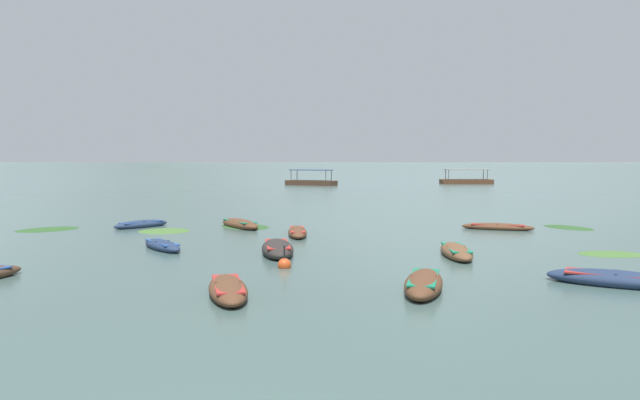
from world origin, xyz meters
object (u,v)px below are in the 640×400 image
(rowboat_12, at_px, (424,284))
(ferry_2, at_px, (311,182))
(ferry_0, at_px, (466,181))
(rowboat_3, at_px, (616,279))
(rowboat_4, at_px, (228,289))
(rowboat_13, at_px, (456,251))
(rowboat_1, at_px, (141,224))
(rowboat_5, at_px, (162,246))
(rowboat_2, at_px, (277,249))
(rowboat_10, at_px, (240,224))
(rowboat_9, at_px, (297,232))
(rowboat_0, at_px, (498,227))
(mooring_buoy, at_px, (284,265))

(rowboat_12, xyz_separation_m, ferry_2, (-11.22, 69.99, 0.25))
(ferry_0, bearing_deg, rowboat_3, -95.23)
(rowboat_4, height_order, rowboat_13, rowboat_13)
(rowboat_1, height_order, rowboat_5, rowboat_1)
(ferry_0, bearing_deg, rowboat_2, -104.31)
(rowboat_1, bearing_deg, rowboat_2, -42.57)
(rowboat_3, bearing_deg, rowboat_1, 146.95)
(rowboat_4, bearing_deg, rowboat_10, 102.28)
(rowboat_1, bearing_deg, ferry_2, 86.46)
(rowboat_9, bearing_deg, rowboat_12, -65.91)
(rowboat_4, bearing_deg, rowboat_2, 88.77)
(rowboat_3, relative_size, ferry_2, 0.51)
(ferry_0, bearing_deg, ferry_2, -162.81)
(rowboat_1, relative_size, ferry_0, 0.40)
(rowboat_5, distance_m, ferry_0, 74.29)
(rowboat_0, relative_size, mooring_buoy, 4.25)
(rowboat_3, bearing_deg, rowboat_9, 136.38)
(rowboat_12, relative_size, ferry_2, 0.46)
(rowboat_1, bearing_deg, rowboat_0, 2.38)
(rowboat_9, bearing_deg, rowboat_13, -38.46)
(rowboat_10, bearing_deg, rowboat_4, -77.72)
(rowboat_13, bearing_deg, rowboat_9, 141.54)
(rowboat_5, bearing_deg, rowboat_3, -18.92)
(rowboat_5, xyz_separation_m, rowboat_9, (5.12, 5.09, 0.01))
(rowboat_0, height_order, rowboat_13, rowboat_13)
(rowboat_2, distance_m, rowboat_5, 5.17)
(rowboat_0, bearing_deg, rowboat_4, -122.84)
(rowboat_1, distance_m, ferry_2, 55.47)
(rowboat_1, relative_size, rowboat_10, 0.88)
(rowboat_10, xyz_separation_m, rowboat_12, (9.04, -15.01, 0.01))
(rowboat_12, xyz_separation_m, rowboat_13, (1.77, 6.31, -0.02))
(rowboat_0, relative_size, rowboat_3, 0.96)
(rowboat_1, height_order, rowboat_2, rowboat_2)
(rowboat_10, distance_m, ferry_2, 55.02)
(ferry_0, bearing_deg, rowboat_4, -103.14)
(rowboat_3, height_order, ferry_2, ferry_2)
(rowboat_5, height_order, rowboat_13, rowboat_13)
(rowboat_3, xyz_separation_m, mooring_buoy, (-10.47, 1.85, -0.07))
(rowboat_1, distance_m, rowboat_10, 5.61)
(rowboat_4, xyz_separation_m, ferry_2, (-5.70, 71.18, 0.27))
(rowboat_10, distance_m, ferry_0, 66.14)
(rowboat_1, distance_m, rowboat_2, 12.60)
(rowboat_0, bearing_deg, ferry_0, 83.00)
(rowboat_5, xyz_separation_m, rowboat_13, (12.25, -0.57, 0.02))
(rowboat_5, xyz_separation_m, ferry_0, (23.31, 70.54, 0.29))
(rowboat_2, distance_m, rowboat_9, 5.87)
(rowboat_2, distance_m, rowboat_13, 7.14)
(rowboat_1, height_order, ferry_0, ferry_0)
(rowboat_10, relative_size, ferry_0, 0.46)
(rowboat_9, relative_size, mooring_buoy, 4.20)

